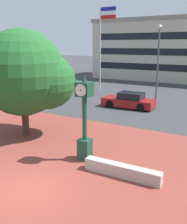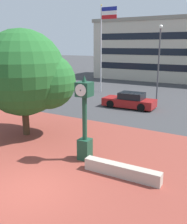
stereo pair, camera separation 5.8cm
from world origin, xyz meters
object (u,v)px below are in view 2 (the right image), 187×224
at_px(street_clock, 85,120).
at_px(flagpole_primary, 103,40).
at_px(car_street_far, 26,93).
at_px(street_lamp_post, 159,55).
at_px(car_street_mid, 130,101).
at_px(plaza_tree, 28,75).
at_px(civic_building, 187,49).

height_order(street_clock, flagpole_primary, flagpole_primary).
distance_m(car_street_far, street_lamp_post, 13.03).
bearing_deg(car_street_mid, flagpole_primary, 43.85).
height_order(plaza_tree, civic_building, civic_building).
bearing_deg(civic_building, street_lamp_post, -86.13).
bearing_deg(street_clock, plaza_tree, 160.78).
bearing_deg(flagpole_primary, civic_building, 71.67).
distance_m(car_street_mid, car_street_far, 10.14).
bearing_deg(street_lamp_post, street_clock, -84.52).
height_order(plaza_tree, flagpole_primary, flagpole_primary).
distance_m(car_street_mid, street_lamp_post, 5.71).
distance_m(plaza_tree, flagpole_primary, 14.94).
relative_size(plaza_tree, car_street_far, 1.30).
bearing_deg(street_clock, car_street_far, 141.60).
bearing_deg(car_street_mid, car_street_far, 98.12).
distance_m(street_clock, car_street_mid, 10.86).
distance_m(flagpole_primary, street_lamp_post, 6.57).
xyz_separation_m(car_street_mid, car_street_far, (-9.97, -1.85, 0.00)).
xyz_separation_m(car_street_mid, flagpole_primary, (-5.45, 5.22, 4.98)).
bearing_deg(flagpole_primary, car_street_far, -122.57).
bearing_deg(car_street_far, car_street_mid, -78.43).
bearing_deg(plaza_tree, street_clock, -15.99).
distance_m(car_street_far, flagpole_primary, 9.76).
distance_m(car_street_mid, flagpole_primary, 9.04).
bearing_deg(plaza_tree, civic_building, 86.21).
xyz_separation_m(street_clock, car_street_far, (-12.31, 8.67, -1.29)).
bearing_deg(street_clock, flagpole_primary, 113.09).
xyz_separation_m(flagpole_primary, civic_building, (5.24, 15.80, -1.15)).
height_order(street_clock, street_lamp_post, street_lamp_post).
bearing_deg(civic_building, street_clock, -85.37).
height_order(flagpole_primary, street_lamp_post, flagpole_primary).
bearing_deg(street_lamp_post, flagpole_primary, 172.16).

